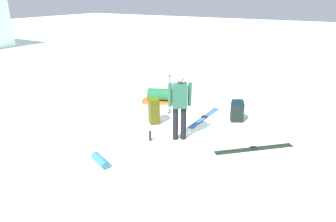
% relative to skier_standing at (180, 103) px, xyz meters
% --- Properties ---
extents(ground_plane, '(80.00, 80.00, 0.00)m').
position_rel_skier_standing_xyz_m(ground_plane, '(-0.02, 0.32, -0.95)').
color(ground_plane, white).
extents(skier_standing, '(0.38, 0.48, 1.70)m').
position_rel_skier_standing_xyz_m(skier_standing, '(0.00, 0.00, 0.00)').
color(skier_standing, black).
rests_on(skier_standing, ground_plane).
extents(ski_pair_near, '(1.44, 1.56, 0.05)m').
position_rel_skier_standing_xyz_m(ski_pair_near, '(0.41, -1.79, -0.94)').
color(ski_pair_near, black).
rests_on(ski_pair_near, ground_plane).
extents(ski_pair_far, '(1.80, 0.25, 0.05)m').
position_rel_skier_standing_xyz_m(ski_pair_far, '(1.59, 0.00, -0.94)').
color(ski_pair_far, '#2F5DAC').
rests_on(ski_pair_far, ground_plane).
extents(backpack_large_dark, '(0.43, 0.43, 0.73)m').
position_rel_skier_standing_xyz_m(backpack_large_dark, '(0.53, 1.09, -0.60)').
color(backpack_large_dark, '#474312').
rests_on(backpack_large_dark, ground_plane).
extents(backpack_bright, '(0.40, 0.43, 0.63)m').
position_rel_skier_standing_xyz_m(backpack_bright, '(1.83, -0.89, -0.65)').
color(backpack_bright, black).
rests_on(backpack_bright, ground_plane).
extents(ski_poles_planted_near, '(0.21, 0.11, 1.22)m').
position_rel_skier_standing_xyz_m(ski_poles_planted_near, '(1.38, 1.07, -0.28)').
color(ski_poles_planted_near, black).
rests_on(ski_poles_planted_near, ground_plane).
extents(ski_poles_planted_far, '(0.20, 0.11, 1.23)m').
position_rel_skier_standing_xyz_m(ski_poles_planted_far, '(0.88, 0.30, -0.27)').
color(ski_poles_planted_far, '#ADC0B5').
rests_on(ski_poles_planted_far, ground_plane).
extents(gear_sled, '(0.90, 1.28, 0.49)m').
position_rel_skier_standing_xyz_m(gear_sled, '(2.07, 1.82, -0.73)').
color(gear_sled, '#DF5319').
rests_on(gear_sled, ground_plane).
extents(sleeping_mat_rolled, '(0.38, 0.58, 0.18)m').
position_rel_skier_standing_xyz_m(sleeping_mat_rolled, '(-1.91, 0.90, -0.86)').
color(sleeping_mat_rolled, teal).
rests_on(sleeping_mat_rolled, ground_plane).
extents(thermos_bottle, '(0.07, 0.07, 0.26)m').
position_rel_skier_standing_xyz_m(thermos_bottle, '(-0.45, 0.58, -0.82)').
color(thermos_bottle, black).
rests_on(thermos_bottle, ground_plane).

